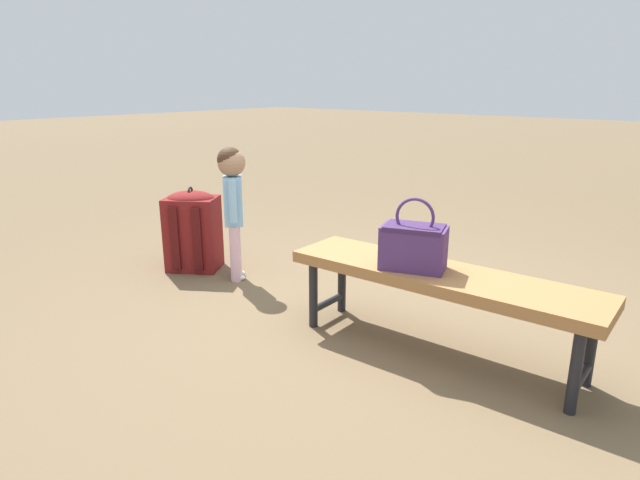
# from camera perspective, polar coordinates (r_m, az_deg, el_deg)

# --- Properties ---
(ground_plane) EXTENTS (40.00, 40.00, 0.00)m
(ground_plane) POSITION_cam_1_polar(r_m,az_deg,el_deg) (3.23, 3.52, -8.65)
(ground_plane) COLOR brown
(ground_plane) RESTS_ON ground
(park_bench) EXTENTS (1.61, 0.46, 0.45)m
(park_bench) POSITION_cam_1_polar(r_m,az_deg,el_deg) (2.80, 12.42, -4.32)
(park_bench) COLOR #9E6B3D
(park_bench) RESTS_ON ground
(handbag) EXTENTS (0.36, 0.27, 0.37)m
(handbag) POSITION_cam_1_polar(r_m,az_deg,el_deg) (2.76, 9.80, -0.51)
(handbag) COLOR #4C2D66
(handbag) RESTS_ON park_bench
(child_standing) EXTENTS (0.20, 0.19, 0.94)m
(child_standing) POSITION_cam_1_polar(r_m,az_deg,el_deg) (3.79, -9.17, 4.93)
(child_standing) COLOR #E5B2C6
(child_standing) RESTS_ON ground
(backpack_large) EXTENTS (0.46, 0.43, 0.63)m
(backpack_large) POSITION_cam_1_polar(r_m,az_deg,el_deg) (4.14, -13.20, 1.20)
(backpack_large) COLOR maroon
(backpack_large) RESTS_ON ground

